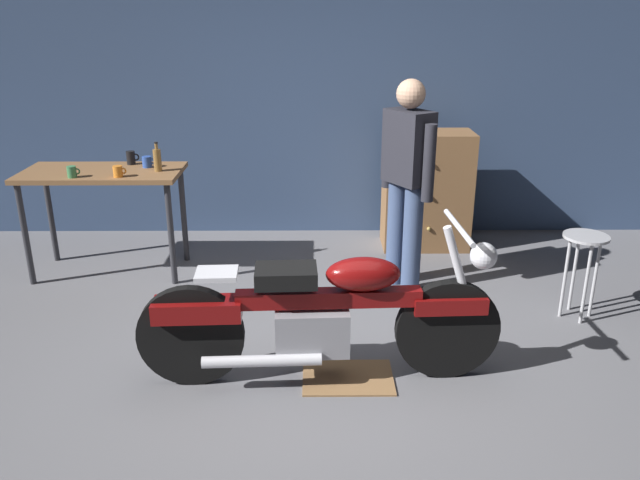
# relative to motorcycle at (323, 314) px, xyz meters

# --- Properties ---
(ground_plane) EXTENTS (12.00, 12.00, 0.00)m
(ground_plane) POSITION_rel_motorcycle_xyz_m (-0.01, 0.02, -0.45)
(ground_plane) COLOR slate
(back_wall) EXTENTS (8.00, 0.12, 3.10)m
(back_wall) POSITION_rel_motorcycle_xyz_m (-0.01, 2.82, 1.10)
(back_wall) COLOR #384C70
(back_wall) RESTS_ON ground_plane
(workbench) EXTENTS (1.30, 0.64, 0.90)m
(workbench) POSITION_rel_motorcycle_xyz_m (-1.81, 1.71, 0.34)
(workbench) COLOR brown
(workbench) RESTS_ON ground_plane
(motorcycle) EXTENTS (2.19, 0.60, 1.00)m
(motorcycle) POSITION_rel_motorcycle_xyz_m (0.00, 0.00, 0.00)
(motorcycle) COLOR black
(motorcycle) RESTS_ON ground_plane
(person_standing) EXTENTS (0.39, 0.49, 1.67)m
(person_standing) POSITION_rel_motorcycle_xyz_m (0.67, 1.39, 0.48)
(person_standing) COLOR #3E4F74
(person_standing) RESTS_ON ground_plane
(shop_stool) EXTENTS (0.32, 0.32, 0.64)m
(shop_stool) POSITION_rel_motorcycle_xyz_m (1.88, 0.83, 0.05)
(shop_stool) COLOR #B2B2B7
(shop_stool) RESTS_ON ground_plane
(wooden_dresser) EXTENTS (0.80, 0.47, 1.10)m
(wooden_dresser) POSITION_rel_motorcycle_xyz_m (1.00, 2.32, 0.10)
(wooden_dresser) COLOR brown
(wooden_dresser) RESTS_ON ground_plane
(drip_tray) EXTENTS (0.56, 0.40, 0.01)m
(drip_tray) POSITION_rel_motorcycle_xyz_m (0.15, 0.00, -0.44)
(drip_tray) COLOR olive
(drip_tray) RESTS_ON ground_plane
(mug_black_matte) EXTENTS (0.11, 0.07, 0.11)m
(mug_black_matte) POSITION_rel_motorcycle_xyz_m (-1.62, 1.93, 0.51)
(mug_black_matte) COLOR black
(mug_black_matte) RESTS_ON workbench
(mug_orange_travel) EXTENTS (0.10, 0.07, 0.09)m
(mug_orange_travel) POSITION_rel_motorcycle_xyz_m (-1.60, 1.50, 0.50)
(mug_orange_travel) COLOR orange
(mug_orange_travel) RESTS_ON workbench
(mug_blue_enamel) EXTENTS (0.11, 0.08, 0.09)m
(mug_blue_enamel) POSITION_rel_motorcycle_xyz_m (-1.45, 1.82, 0.50)
(mug_blue_enamel) COLOR #2D51AD
(mug_blue_enamel) RESTS_ON workbench
(mug_green_speckled) EXTENTS (0.10, 0.07, 0.09)m
(mug_green_speckled) POSITION_rel_motorcycle_xyz_m (-1.96, 1.49, 0.50)
(mug_green_speckled) COLOR #3D7F4C
(mug_green_speckled) RESTS_ON workbench
(bottle) EXTENTS (0.06, 0.06, 0.24)m
(bottle) POSITION_rel_motorcycle_xyz_m (-1.33, 1.69, 0.55)
(bottle) COLOR olive
(bottle) RESTS_ON workbench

